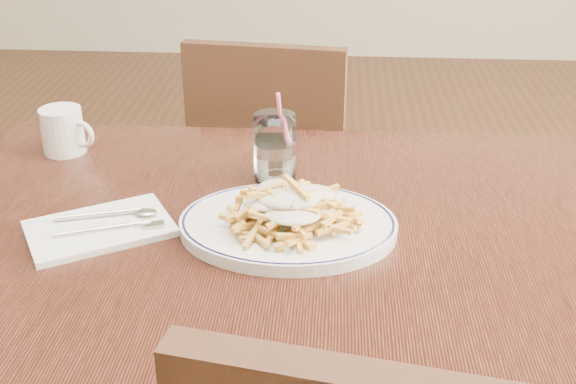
# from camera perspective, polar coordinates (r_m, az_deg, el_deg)

# --- Properties ---
(table) EXTENTS (1.20, 0.80, 0.75)m
(table) POSITION_cam_1_polar(r_m,az_deg,el_deg) (1.19, -0.14, -5.83)
(table) COLOR black
(table) RESTS_ON ground
(chair_far) EXTENTS (0.44, 0.44, 0.86)m
(chair_far) POSITION_cam_1_polar(r_m,az_deg,el_deg) (1.95, -1.17, 1.70)
(chair_far) COLOR black
(chair_far) RESTS_ON ground
(fries_plate) EXTENTS (0.39, 0.36, 0.02)m
(fries_plate) POSITION_cam_1_polar(r_m,az_deg,el_deg) (1.13, -0.00, -2.63)
(fries_plate) COLOR white
(fries_plate) RESTS_ON table
(loaded_fries) EXTENTS (0.21, 0.17, 0.06)m
(loaded_fries) POSITION_cam_1_polar(r_m,az_deg,el_deg) (1.11, -0.00, -0.75)
(loaded_fries) COLOR gold
(loaded_fries) RESTS_ON fries_plate
(napkin) EXTENTS (0.26, 0.23, 0.01)m
(napkin) POSITION_cam_1_polar(r_m,az_deg,el_deg) (1.17, -14.65, -2.81)
(napkin) COLOR silver
(napkin) RESTS_ON table
(cutlery) EXTENTS (0.19, 0.12, 0.01)m
(cutlery) POSITION_cam_1_polar(r_m,az_deg,el_deg) (1.17, -14.63, -2.31)
(cutlery) COLOR silver
(cutlery) RESTS_ON napkin
(water_glass) EXTENTS (0.08, 0.08, 0.17)m
(water_glass) POSITION_cam_1_polar(r_m,az_deg,el_deg) (1.28, -1.05, 3.22)
(water_glass) COLOR white
(water_glass) RESTS_ON table
(coffee_mug) EXTENTS (0.11, 0.08, 0.09)m
(coffee_mug) POSITION_cam_1_polar(r_m,az_deg,el_deg) (1.46, -17.31, 4.64)
(coffee_mug) COLOR white
(coffee_mug) RESTS_ON table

